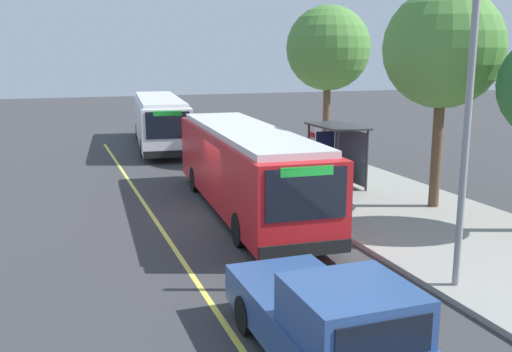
{
  "coord_description": "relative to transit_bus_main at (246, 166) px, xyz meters",
  "views": [
    {
      "loc": [
        18.42,
        -5.3,
        5.42
      ],
      "look_at": [
        0.68,
        1.04,
        1.46
      ],
      "focal_mm": 40.73,
      "sensor_mm": 36.0,
      "label": 1
    }
  ],
  "objects": [
    {
      "name": "ground_plane",
      "position": [
        0.28,
        -1.01,
        -1.62
      ],
      "size": [
        120.0,
        120.0,
        0.0
      ],
      "primitive_type": "plane",
      "color": "#38383A"
    },
    {
      "name": "sidewalk_curb",
      "position": [
        0.28,
        4.99,
        -1.54
      ],
      "size": [
        44.0,
        6.4,
        0.15
      ],
      "primitive_type": "cube",
      "color": "gray",
      "rests_on": "ground_plane"
    },
    {
      "name": "lane_stripe_center",
      "position": [
        0.28,
        -3.21,
        -1.61
      ],
      "size": [
        36.0,
        0.14,
        0.01
      ],
      "primitive_type": "cube",
      "color": "#E0D64C",
      "rests_on": "ground_plane"
    },
    {
      "name": "transit_bus_main",
      "position": [
        0.0,
        0.0,
        0.0
      ],
      "size": [
        11.9,
        3.27,
        2.95
      ],
      "color": "red",
      "rests_on": "ground_plane"
    },
    {
      "name": "transit_bus_second",
      "position": [
        -15.6,
        -0.14,
        0.0
      ],
      "size": [
        12.23,
        3.84,
        2.95
      ],
      "color": "white",
      "rests_on": "ground_plane"
    },
    {
      "name": "pickup_truck",
      "position": [
        10.46,
        -2.01,
        -0.76
      ],
      "size": [
        5.41,
        2.06,
        1.85
      ],
      "color": "#2D4C84",
      "rests_on": "ground_plane"
    },
    {
      "name": "bus_shelter",
      "position": [
        -2.28,
        4.77,
        0.3
      ],
      "size": [
        2.9,
        1.6,
        2.48
      ],
      "color": "#333338",
      "rests_on": "sidewalk_curb"
    },
    {
      "name": "waiting_bench",
      "position": [
        -2.14,
        4.6,
        -0.98
      ],
      "size": [
        1.6,
        0.48,
        0.95
      ],
      "color": "brown",
      "rests_on": "sidewalk_curb"
    },
    {
      "name": "route_sign_post",
      "position": [
        0.33,
        2.39,
        0.34
      ],
      "size": [
        0.44,
        0.08,
        2.8
      ],
      "color": "#333338",
      "rests_on": "sidewalk_curb"
    },
    {
      "name": "pedestrian_commuter",
      "position": [
        -1.11,
        3.19,
        -0.5
      ],
      "size": [
        0.24,
        0.4,
        1.69
      ],
      "color": "#282D47",
      "rests_on": "sidewalk_curb"
    },
    {
      "name": "street_tree_upstreet",
      "position": [
        -7.27,
        6.69,
        4.07
      ],
      "size": [
        4.1,
        4.1,
        7.62
      ],
      "color": "brown",
      "rests_on": "sidewalk_curb"
    },
    {
      "name": "street_tree_downstreet",
      "position": [
        2.07,
        6.31,
        3.98
      ],
      "size": [
        4.03,
        4.03,
        7.49
      ],
      "color": "brown",
      "rests_on": "sidewalk_curb"
    },
    {
      "name": "utility_pole",
      "position": [
        8.28,
        2.36,
        1.73
      ],
      "size": [
        0.16,
        0.16,
        6.4
      ],
      "primitive_type": "cylinder",
      "color": "gray",
      "rests_on": "sidewalk_curb"
    }
  ]
}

